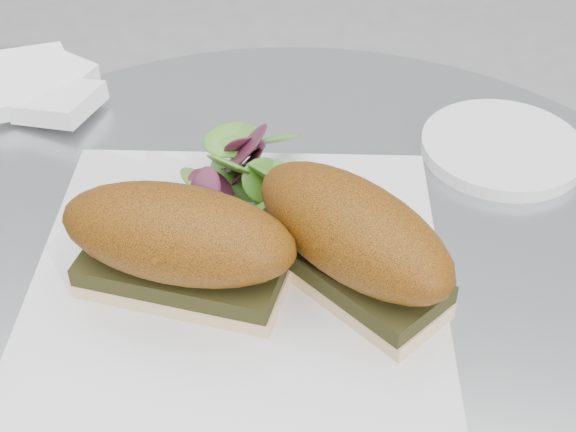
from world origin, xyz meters
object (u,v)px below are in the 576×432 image
Objects in this scene: plate at (239,279)px; sandwich_right at (352,239)px; sandwich_left at (178,244)px; saucer at (502,148)px.

plate is 1.65× the size of sandwich_right.
sandwich_left reaches higher than plate.
saucer is (0.21, 0.24, -0.05)m from sandwich_left.
saucer is at bearing 97.77° from sandwich_right.
sandwich_right is at bearing 2.90° from plate.
plate is at bearing -143.29° from sandwich_right.
sandwich_right is 0.24m from saucer.
saucer is (0.10, 0.21, -0.05)m from sandwich_right.
sandwich_left is at bearing -140.97° from plate.
sandwich_right reaches higher than saucer.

